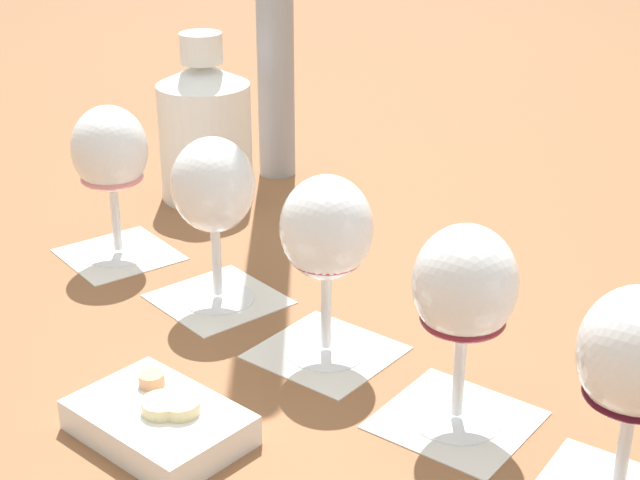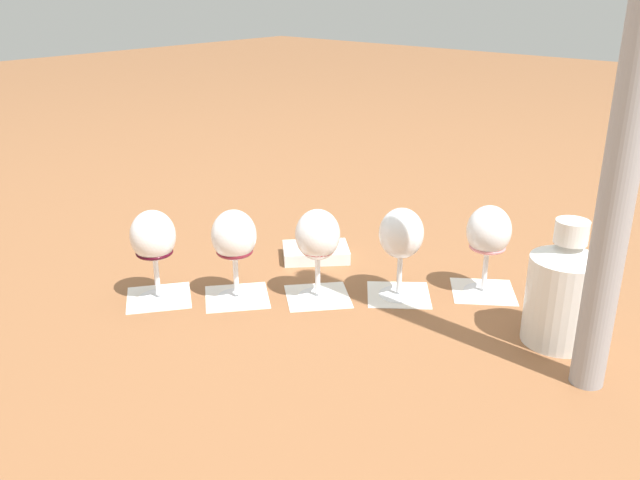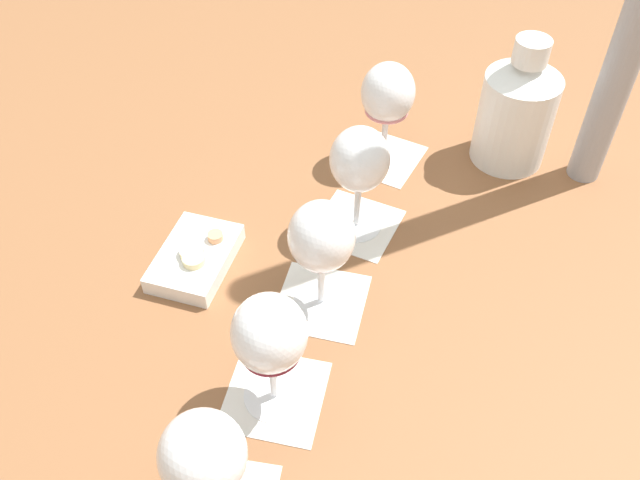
{
  "view_description": "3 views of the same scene",
  "coord_description": "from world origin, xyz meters",
  "views": [
    {
      "loc": [
        0.76,
        -0.02,
        0.44
      ],
      "look_at": [
        -0.0,
        0.0,
        0.11
      ],
      "focal_mm": 55.0,
      "sensor_mm": 36.0,
      "label": 1
    },
    {
      "loc": [
        -0.73,
        0.84,
        0.55
      ],
      "look_at": [
        -0.0,
        0.0,
        0.11
      ],
      "focal_mm": 38.0,
      "sensor_mm": 36.0,
      "label": 2
    },
    {
      "loc": [
        0.24,
        0.49,
        0.68
      ],
      "look_at": [
        -0.0,
        0.0,
        0.11
      ],
      "focal_mm": 38.0,
      "sensor_mm": 36.0,
      "label": 3
    }
  ],
  "objects": [
    {
      "name": "wine_glass_4",
      "position": [
        0.21,
        0.2,
        0.11
      ],
      "size": [
        0.08,
        0.08,
        0.16
      ],
      "color": "white",
      "rests_on": "tasting_card_4"
    },
    {
      "name": "wine_glass_2",
      "position": [
        -0.0,
        0.01,
        0.11
      ],
      "size": [
        0.08,
        0.08,
        0.16
      ],
      "color": "white",
      "rests_on": "tasting_card_2"
    },
    {
      "name": "tasting_card_2",
      "position": [
        -0.0,
        0.01,
        0.0
      ],
      "size": [
        0.16,
        0.16,
        0.0
      ],
      "color": "silver",
      "rests_on": "ground_plane"
    },
    {
      "name": "tasting_card_1",
      "position": [
        -0.11,
        -0.1,
        0.0
      ],
      "size": [
        0.16,
        0.16,
        0.0
      ],
      "color": "silver",
      "rests_on": "ground_plane"
    },
    {
      "name": "ceramic_vase",
      "position": [
        -0.39,
        -0.13,
        0.09
      ],
      "size": [
        0.11,
        0.11,
        0.2
      ],
      "color": "white",
      "rests_on": "ground_plane"
    },
    {
      "name": "wine_glass_0",
      "position": [
        -0.22,
        -0.21,
        0.11
      ],
      "size": [
        0.08,
        0.08,
        0.16
      ],
      "color": "white",
      "rests_on": "tasting_card_0"
    },
    {
      "name": "wine_glass_3",
      "position": [
        0.11,
        0.11,
        0.11
      ],
      "size": [
        0.08,
        0.08,
        0.16
      ],
      "color": "white",
      "rests_on": "tasting_card_3"
    },
    {
      "name": "snack_dish",
      "position": [
        0.12,
        -0.12,
        0.01
      ],
      "size": [
        0.16,
        0.16,
        0.04
      ],
      "color": "white",
      "rests_on": "ground_plane"
    },
    {
      "name": "tasting_card_0",
      "position": [
        -0.22,
        -0.21,
        0.0
      ],
      "size": [
        0.16,
        0.16,
        0.0
      ],
      "color": "silver",
      "rests_on": "ground_plane"
    },
    {
      "name": "wine_glass_1",
      "position": [
        -0.11,
        -0.1,
        0.11
      ],
      "size": [
        0.08,
        0.08,
        0.16
      ],
      "color": "white",
      "rests_on": "tasting_card_1"
    },
    {
      "name": "ground_plane",
      "position": [
        0.0,
        0.0,
        0.0
      ],
      "size": [
        8.0,
        8.0,
        0.0
      ],
      "primitive_type": "plane",
      "color": "brown"
    },
    {
      "name": "tasting_card_3",
      "position": [
        0.11,
        0.11,
        0.0
      ],
      "size": [
        0.16,
        0.16,
        0.0
      ],
      "color": "silver",
      "rests_on": "ground_plane"
    }
  ]
}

